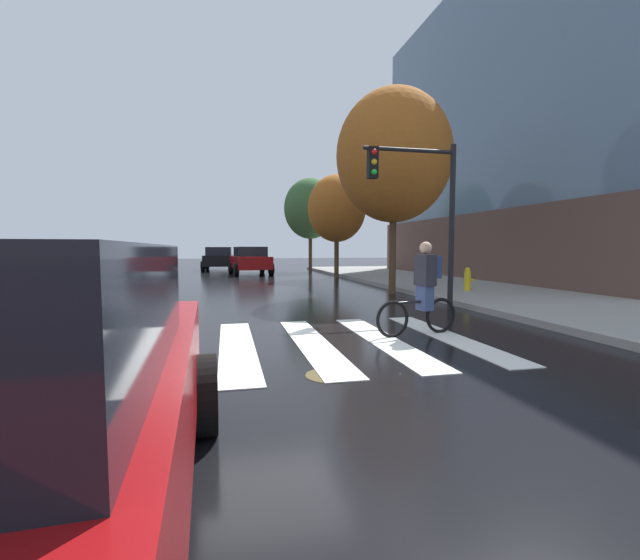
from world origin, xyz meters
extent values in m
plane|color=black|center=(0.00, 0.00, 0.00)|extent=(120.00, 120.00, 0.00)
cube|color=silver|center=(-2.85, 0.00, 0.01)|extent=(0.55, 4.15, 0.01)
cube|color=silver|center=(-1.63, 0.00, 0.01)|extent=(0.55, 4.15, 0.01)
cube|color=silver|center=(-0.40, 0.00, 0.01)|extent=(0.55, 4.15, 0.01)
cube|color=silver|center=(0.82, 0.00, 0.01)|extent=(0.55, 4.15, 0.01)
cube|color=silver|center=(2.04, 0.00, 0.01)|extent=(0.55, 4.15, 0.01)
cube|color=silver|center=(3.27, 0.00, 0.01)|extent=(0.55, 4.15, 0.01)
cylinder|color=#473D1E|center=(0.70, -1.76, 0.00)|extent=(0.64, 0.64, 0.01)
cylinder|color=black|center=(-0.76, -3.14, 0.34)|extent=(0.27, 0.69, 0.68)
cube|color=maroon|center=(0.86, 19.20, 0.72)|extent=(2.36, 4.96, 0.73)
cube|color=black|center=(0.87, 19.04, 1.37)|extent=(1.93, 2.45, 0.57)
cylinder|color=black|center=(-0.28, 20.64, 0.36)|extent=(0.31, 0.73, 0.71)
cylinder|color=black|center=(1.72, 20.82, 0.36)|extent=(0.31, 0.73, 0.71)
cylinder|color=black|center=(0.00, 17.57, 0.36)|extent=(0.31, 0.73, 0.71)
cylinder|color=black|center=(2.00, 17.76, 0.36)|extent=(0.31, 0.73, 0.71)
cube|color=black|center=(-1.01, 24.13, 0.72)|extent=(2.17, 4.88, 0.73)
cube|color=black|center=(-1.02, 23.98, 1.37)|extent=(1.83, 2.37, 0.57)
cylinder|color=black|center=(-1.93, 25.71, 0.35)|extent=(0.29, 0.72, 0.71)
cylinder|color=black|center=(0.07, 25.61, 0.35)|extent=(0.29, 0.72, 0.71)
cylinder|color=black|center=(-2.08, 22.66, 0.35)|extent=(0.29, 0.72, 0.71)
cylinder|color=black|center=(-0.09, 22.55, 0.35)|extent=(0.29, 0.72, 0.71)
torus|color=black|center=(3.31, 0.32, 0.33)|extent=(0.66, 0.18, 0.66)
torus|color=black|center=(2.28, 0.13, 0.33)|extent=(0.66, 0.18, 0.66)
cylinder|color=black|center=(2.80, 0.23, 0.61)|extent=(0.89, 0.22, 0.05)
cylinder|color=black|center=(2.95, 0.26, 0.68)|extent=(0.04, 0.04, 0.45)
cube|color=#384772|center=(2.95, 0.26, 0.73)|extent=(0.25, 0.31, 0.56)
cube|color=#26262D|center=(2.95, 0.26, 1.18)|extent=(0.30, 0.40, 0.56)
sphere|color=tan|center=(2.95, 0.26, 1.58)|extent=(0.22, 0.22, 0.22)
cube|color=navy|center=(3.13, 0.29, 1.23)|extent=(0.21, 0.30, 0.40)
cylinder|color=black|center=(5.13, 3.18, 2.10)|extent=(0.14, 0.14, 4.20)
cylinder|color=black|center=(3.93, 3.18, 4.00)|extent=(2.40, 0.10, 0.10)
cube|color=black|center=(2.97, 3.18, 3.65)|extent=(0.24, 0.20, 0.76)
sphere|color=red|center=(2.97, 3.07, 3.89)|extent=(0.14, 0.14, 0.14)
sphere|color=gold|center=(2.97, 3.07, 3.65)|extent=(0.14, 0.14, 0.14)
sphere|color=green|center=(2.97, 3.07, 3.41)|extent=(0.14, 0.14, 0.14)
cylinder|color=gold|center=(7.35, 5.95, 0.47)|extent=(0.22, 0.22, 0.65)
sphere|color=gold|center=(7.35, 5.95, 0.84)|extent=(0.18, 0.18, 0.18)
cylinder|color=gold|center=(7.51, 5.95, 0.51)|extent=(0.12, 0.09, 0.09)
cylinder|color=#4C3823|center=(5.07, 6.95, 1.57)|extent=(0.24, 0.24, 3.14)
ellipsoid|color=#A5591E|center=(5.07, 6.95, 4.71)|extent=(3.91, 3.91, 4.50)
cylinder|color=#4C3823|center=(5.08, 14.55, 1.21)|extent=(0.24, 0.24, 2.42)
ellipsoid|color=#A5591E|center=(5.08, 14.55, 3.63)|extent=(3.02, 3.02, 3.47)
cylinder|color=#4C3823|center=(4.98, 21.03, 1.40)|extent=(0.24, 0.24, 2.81)
ellipsoid|color=#386033|center=(4.98, 21.03, 4.21)|extent=(3.50, 3.50, 4.02)
cube|color=brown|center=(18.88, 11.88, 1.60)|extent=(16.55, 19.10, 3.20)
cube|color=slate|center=(18.88, 11.88, 8.88)|extent=(16.22, 18.71, 11.36)
camera|label=1|loc=(-0.55, -6.73, 1.57)|focal=23.66mm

